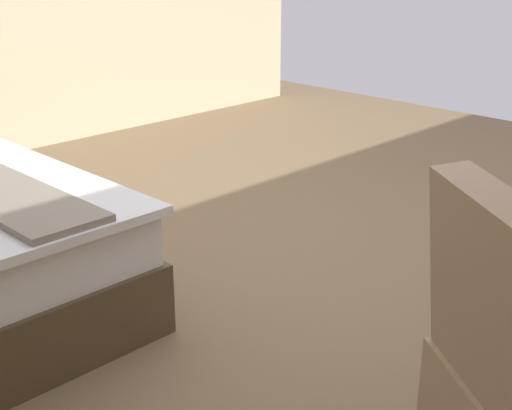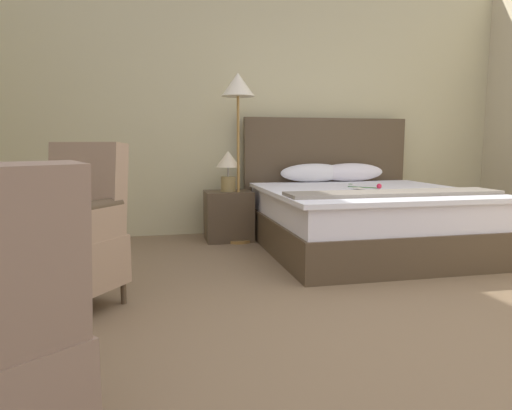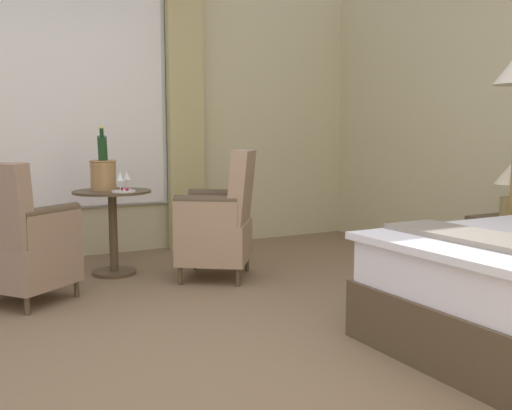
% 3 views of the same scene
% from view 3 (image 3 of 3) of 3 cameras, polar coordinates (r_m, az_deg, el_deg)
% --- Properties ---
extents(ground_plane, '(7.65, 7.65, 0.00)m').
position_cam_3_polar(ground_plane, '(2.90, -4.95, -16.32)').
color(ground_plane, '#7C6347').
extents(wall_window_side, '(0.27, 6.27, 3.04)m').
position_cam_3_polar(wall_window_side, '(5.64, -18.10, 10.39)').
color(wall_window_side, beige).
rests_on(wall_window_side, ground).
extents(nightstand, '(0.52, 0.41, 0.53)m').
position_cam_3_polar(nightstand, '(4.75, 23.90, -4.33)').
color(nightstand, '#4D3D2A').
rests_on(nightstand, ground).
extents(bedside_lamp, '(0.26, 0.26, 0.42)m').
position_cam_3_polar(bedside_lamp, '(4.68, 24.22, 2.13)').
color(bedside_lamp, '#957F4A').
rests_on(bedside_lamp, nightstand).
extents(side_table_round, '(0.63, 0.63, 0.70)m').
position_cam_3_polar(side_table_round, '(4.83, -14.12, -1.60)').
color(side_table_round, '#4D3D2A').
rests_on(side_table_round, ground).
extents(champagne_bucket, '(0.22, 0.22, 0.52)m').
position_cam_3_polar(champagne_bucket, '(4.84, -15.04, 3.31)').
color(champagne_bucket, '#9E7547').
rests_on(champagne_bucket, side_table_round).
extents(wine_glass_near_bucket, '(0.07, 0.07, 0.16)m').
position_cam_3_polar(wine_glass_near_bucket, '(4.64, -13.43, 2.67)').
color(wine_glass_near_bucket, white).
rests_on(wine_glass_near_bucket, side_table_round).
extents(wine_glass_near_edge, '(0.08, 0.08, 0.15)m').
position_cam_3_polar(wine_glass_near_edge, '(4.90, -12.82, 2.79)').
color(wine_glass_near_edge, white).
rests_on(wine_glass_near_edge, side_table_round).
extents(snack_plate, '(0.19, 0.19, 0.04)m').
position_cam_3_polar(snack_plate, '(4.65, -13.10, 1.37)').
color(snack_plate, white).
rests_on(snack_plate, side_table_round).
extents(armchair_by_window, '(0.79, 0.79, 1.04)m').
position_cam_3_polar(armchair_by_window, '(4.57, -3.55, -1.81)').
color(armchair_by_window, '#4D3D2A').
rests_on(armchair_by_window, ground).
extents(armchair_facing_bed, '(0.80, 0.80, 0.98)m').
position_cam_3_polar(armchair_facing_bed, '(4.21, -22.80, -3.52)').
color(armchair_facing_bed, '#4D3D2A').
rests_on(armchair_facing_bed, ground).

